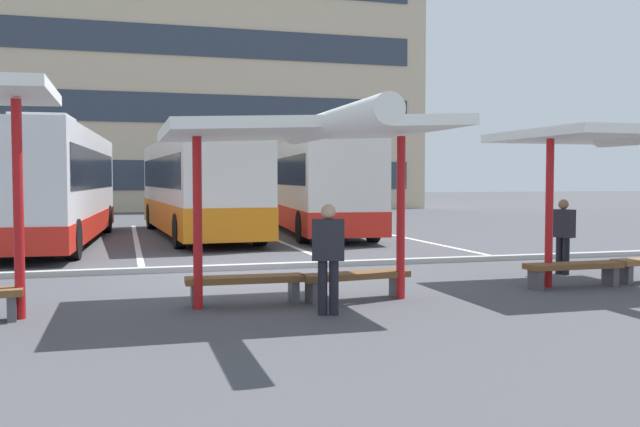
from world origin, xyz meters
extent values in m
plane|color=#47474C|center=(0.00, 0.00, 0.00)|extent=(160.00, 160.00, 0.00)
cube|color=#C6B293|center=(0.00, 35.01, 7.99)|extent=(33.32, 12.47, 15.97)
cube|color=#2D3847|center=(0.00, 28.75, 2.20)|extent=(30.66, 0.08, 1.76)
cube|color=#2D3847|center=(0.00, 28.75, 6.19)|extent=(30.66, 0.08, 1.76)
cube|color=#2D3847|center=(0.00, 28.75, 10.18)|extent=(30.66, 0.08, 1.76)
cube|color=silver|center=(-4.56, 8.80, 1.82)|extent=(3.21, 12.09, 3.08)
cube|color=red|center=(-4.56, 8.80, 0.60)|extent=(3.26, 12.14, 0.64)
cube|color=black|center=(-4.56, 8.80, 2.25)|extent=(3.18, 11.14, 1.12)
cube|color=black|center=(-4.17, 14.74, 2.19)|extent=(2.15, 0.22, 1.85)
cube|color=silver|center=(-4.65, 7.31, 3.54)|extent=(1.61, 2.29, 0.36)
cylinder|color=black|center=(-5.39, 13.25, 0.50)|extent=(0.36, 1.02, 1.00)
cylinder|color=black|center=(-3.15, 13.10, 0.50)|extent=(0.36, 1.02, 1.00)
cylinder|color=black|center=(-3.72, 4.36, 0.50)|extent=(0.36, 1.02, 1.00)
cube|color=silver|center=(-0.12, 10.54, 1.75)|extent=(3.18, 11.45, 2.95)
cube|color=orange|center=(-0.12, 10.54, 0.73)|extent=(3.23, 11.49, 0.92)
cube|color=black|center=(-0.12, 10.54, 2.18)|extent=(3.16, 10.54, 1.00)
cube|color=black|center=(-0.45, 16.16, 2.11)|extent=(2.22, 0.21, 1.77)
cube|color=silver|center=(-0.03, 9.13, 3.41)|extent=(1.64, 2.29, 0.36)
cylinder|color=black|center=(-1.51, 14.52, 0.50)|extent=(0.36, 1.02, 1.00)
cylinder|color=black|center=(0.80, 14.66, 0.50)|extent=(0.36, 1.02, 1.00)
cylinder|color=black|center=(-1.04, 6.42, 0.50)|extent=(0.36, 1.02, 1.00)
cylinder|color=black|center=(1.28, 6.56, 0.50)|extent=(0.36, 1.02, 1.00)
cube|color=silver|center=(4.16, 10.97, 1.77)|extent=(3.38, 11.44, 2.99)
cube|color=red|center=(4.16, 10.97, 0.64)|extent=(3.42, 11.49, 0.74)
cube|color=black|center=(4.16, 10.97, 2.24)|extent=(3.33, 10.55, 0.95)
cube|color=black|center=(4.63, 16.56, 2.13)|extent=(2.14, 0.26, 1.79)
cube|color=silver|center=(4.04, 9.56, 3.44)|extent=(1.64, 2.32, 0.36)
cylinder|color=black|center=(3.39, 15.09, 0.50)|extent=(0.38, 1.02, 1.00)
cylinder|color=black|center=(5.61, 14.90, 0.50)|extent=(0.38, 1.02, 1.00)
cylinder|color=black|center=(2.70, 7.04, 0.50)|extent=(0.38, 1.02, 1.00)
cylinder|color=black|center=(4.92, 6.85, 0.50)|extent=(0.38, 1.02, 1.00)
cube|color=white|center=(-2.17, 9.54, 0.00)|extent=(0.16, 14.00, 0.01)
cube|color=white|center=(2.17, 9.54, 0.00)|extent=(0.16, 14.00, 0.01)
cube|color=white|center=(6.51, 9.54, 0.00)|extent=(0.16, 14.00, 0.01)
cylinder|color=red|center=(-3.95, -2.90, 1.54)|extent=(0.14, 0.14, 3.08)
cube|color=#4C4C51|center=(-4.05, -2.99, 0.17)|extent=(0.16, 0.35, 0.35)
cylinder|color=red|center=(-1.46, -2.84, 1.33)|extent=(0.14, 0.14, 2.66)
cylinder|color=red|center=(1.83, -2.84, 1.33)|extent=(0.14, 0.14, 2.66)
cube|color=white|center=(0.18, -2.84, 2.74)|extent=(4.30, 3.32, 0.31)
cylinder|color=white|center=(0.18, -4.35, 2.71)|extent=(0.36, 4.29, 0.36)
cube|color=brown|center=(-0.72, -2.68, 0.40)|extent=(1.86, 0.47, 0.10)
cube|color=#4C4C51|center=(-1.49, -2.66, 0.17)|extent=(0.13, 0.34, 0.35)
cube|color=#4C4C51|center=(0.06, -2.70, 0.17)|extent=(0.13, 0.34, 0.35)
cube|color=brown|center=(1.08, -2.75, 0.40)|extent=(1.87, 0.65, 0.10)
cube|color=#4C4C51|center=(0.32, -2.85, 0.17)|extent=(0.16, 0.35, 0.35)
cube|color=#4C4C51|center=(1.84, -2.66, 0.17)|extent=(0.16, 0.35, 0.35)
cylinder|color=red|center=(4.88, -2.45, 1.35)|extent=(0.14, 0.14, 2.69)
cube|color=white|center=(6.19, -2.45, 2.77)|extent=(3.62, 3.24, 0.16)
cube|color=brown|center=(5.29, -2.63, 0.40)|extent=(1.87, 0.42, 0.10)
cube|color=#4C4C51|center=(4.51, -2.63, 0.17)|extent=(0.12, 0.34, 0.35)
cube|color=#4C4C51|center=(6.08, -2.63, 0.17)|extent=(0.12, 0.34, 0.35)
cube|color=#4C4C51|center=(6.49, -2.49, 0.17)|extent=(0.15, 0.35, 0.35)
cube|color=#ADADA8|center=(0.00, 1.44, 0.06)|extent=(44.00, 0.24, 0.12)
cylinder|color=black|center=(6.12, -1.02, 0.38)|extent=(0.14, 0.14, 0.77)
cylinder|color=black|center=(6.17, -1.16, 0.38)|extent=(0.14, 0.14, 0.77)
cube|color=#26262D|center=(6.14, -1.09, 1.06)|extent=(0.36, 0.50, 0.58)
sphere|color=#936B4C|center=(6.14, -1.09, 1.45)|extent=(0.21, 0.21, 0.21)
cylinder|color=black|center=(0.22, -3.80, 0.40)|extent=(0.14, 0.14, 0.79)
cylinder|color=black|center=(0.37, -3.85, 0.40)|extent=(0.14, 0.14, 0.79)
cube|color=#26262D|center=(0.30, -3.83, 1.09)|extent=(0.51, 0.35, 0.60)
sphere|color=tan|center=(0.30, -3.83, 1.50)|extent=(0.22, 0.22, 0.22)
camera|label=1|loc=(-2.52, -13.31, 1.97)|focal=38.75mm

